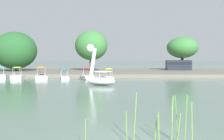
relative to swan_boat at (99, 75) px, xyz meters
The scene contains 13 objects.
shore_bank_far 19.94m from the swan_boat, 83.10° to the left, with size 147.05×21.94×0.43m, color #6B665B.
swan_boat is the anchor object (origin of this frame).
pedal_boat_yellow 6.59m from the swan_boat, 84.43° to the left, with size 1.36×1.93×1.32m.
pedal_boat_red 6.97m from the swan_boat, 105.90° to the left, with size 1.86×2.45×1.41m.
pedal_boat_teal 7.86m from the swan_boat, 125.75° to the left, with size 1.46×2.02×1.28m.
pedal_boat_orange 9.95m from the swan_boat, 138.22° to the left, with size 2.00×2.68×1.49m.
pedal_boat_lime 12.04m from the swan_boat, 147.94° to the left, with size 1.62×2.25×1.48m.
pedal_boat_cyan 14.28m from the swan_boat, 151.10° to the left, with size 2.13×2.73×1.48m.
tree_broadleaf_behind_dock 25.61m from the swan_boat, 59.06° to the left, with size 5.77×6.13×5.85m.
tree_broadleaf_right 20.45m from the swan_boat, 98.10° to the left, with size 7.89×7.89×6.80m.
tree_willow_near_path 23.94m from the swan_boat, 129.89° to the left, with size 7.41×7.31×6.45m.
parked_van 25.34m from the swan_boat, 60.50° to the left, with size 4.30×1.94×1.77m.
reed_clump_foreground 17.13m from the swan_boat, 80.10° to the right, with size 2.70×1.04×1.47m.
Camera 1 is at (-0.60, -6.65, 2.34)m, focal length 40.98 mm.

